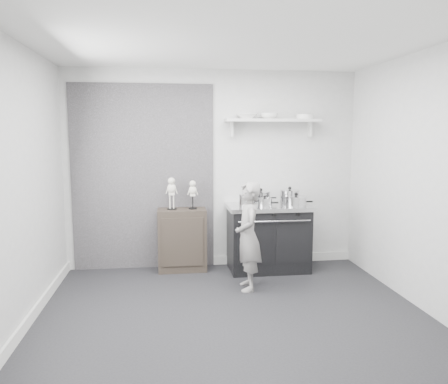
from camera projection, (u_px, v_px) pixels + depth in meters
The scene contains 16 objects.
ground at pixel (233, 316), 4.43m from camera, with size 4.00×4.00×0.00m, color black.
room_shell at pixel (222, 154), 4.35m from camera, with size 4.02×3.62×2.71m.
wall_shelf at pixel (272, 121), 5.92m from camera, with size 1.30×0.26×0.24m.
stove at pixel (268, 237), 5.92m from camera, with size 1.11×0.69×0.89m.
side_cabinet at pixel (182, 240), 5.90m from camera, with size 0.64×0.38×0.84m, color black.
child at pixel (248, 236), 5.13m from camera, with size 0.47×0.31×1.28m, color gray.
pot_front_left at pixel (247, 201), 5.69m from camera, with size 0.31×0.22×0.20m.
pot_back_left at pixel (261, 197), 5.96m from camera, with size 0.35×0.26×0.21m.
pot_back_right at pixel (290, 197), 5.96m from camera, with size 0.35×0.27×0.23m.
pot_front_right at pixel (296, 201), 5.71m from camera, with size 0.37×0.28×0.19m.
pot_front_center at pixel (265, 202), 5.70m from camera, with size 0.28×0.19×0.15m.
skeleton_full at pixel (172, 191), 5.79m from camera, with size 0.14×0.09×0.49m, color beige, non-canonical shape.
skeleton_torso at pixel (193, 193), 5.84m from camera, with size 0.12×0.08×0.44m, color beige, non-canonical shape.
bowl_large at pixel (247, 116), 5.86m from camera, with size 0.28×0.28×0.07m, color white.
bowl_small at pixel (269, 116), 5.90m from camera, with size 0.24×0.24×0.07m, color white.
plate_stack at pixel (305, 117), 5.96m from camera, with size 0.24×0.24×0.06m, color white.
Camera 1 is at (-0.65, -4.18, 1.84)m, focal length 35.00 mm.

